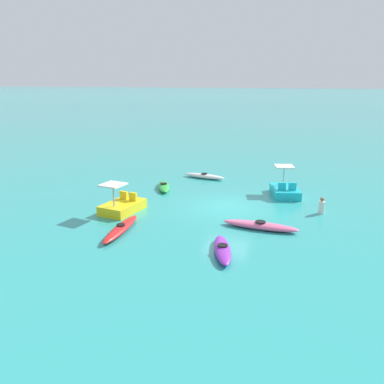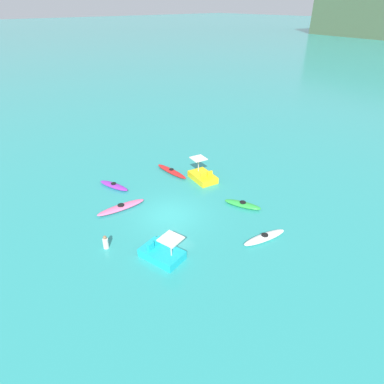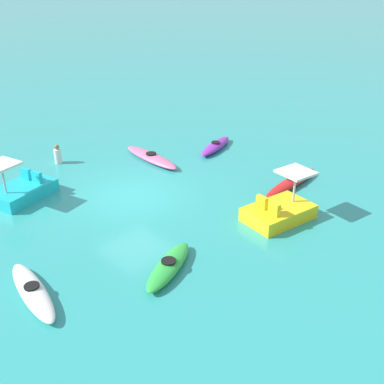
# 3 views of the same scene
# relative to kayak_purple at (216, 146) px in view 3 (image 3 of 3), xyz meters

# --- Properties ---
(ground_plane) EXTENTS (600.00, 600.00, 0.00)m
(ground_plane) POSITION_rel_kayak_purple_xyz_m (5.98, 1.02, -0.16)
(ground_plane) COLOR teal
(kayak_purple) EXTENTS (2.89, 1.45, 0.37)m
(kayak_purple) POSITION_rel_kayak_purple_xyz_m (0.00, 0.00, 0.00)
(kayak_purple) COLOR purple
(kayak_purple) RESTS_ON ground_plane
(kayak_white) EXTENTS (1.26, 3.14, 0.37)m
(kayak_white) POSITION_rel_kayak_purple_xyz_m (11.80, 3.83, -0.00)
(kayak_white) COLOR white
(kayak_white) RESTS_ON ground_plane
(kayak_pink) EXTENTS (1.02, 3.59, 0.37)m
(kayak_pink) POSITION_rel_kayak_purple_xyz_m (3.13, -1.14, -0.00)
(kayak_pink) COLOR pink
(kayak_pink) RESTS_ON ground_plane
(kayak_red) EXTENTS (3.62, 0.78, 0.37)m
(kayak_red) POSITION_rel_kayak_purple_xyz_m (0.94, 4.95, -0.00)
(kayak_red) COLOR red
(kayak_red) RESTS_ON ground_plane
(kayak_green) EXTENTS (2.73, 1.70, 0.37)m
(kayak_green) POSITION_rel_kayak_purple_xyz_m (8.39, 5.63, 0.00)
(kayak_green) COLOR green
(kayak_green) RESTS_ON ground_plane
(pedal_boat_yellow) EXTENTS (2.64, 1.90, 1.68)m
(pedal_boat_yellow) POSITION_rel_kayak_purple_xyz_m (3.56, 6.16, 0.17)
(pedal_boat_yellow) COLOR yellow
(pedal_boat_yellow) RESTS_ON ground_plane
(pedal_boat_cyan) EXTENTS (2.69, 2.03, 1.68)m
(pedal_boat_cyan) POSITION_rel_kayak_purple_xyz_m (9.06, -1.89, 0.17)
(pedal_boat_cyan) COLOR #19B7C6
(pedal_boat_cyan) RESTS_ON ground_plane
(person_near_shore) EXTENTS (0.39, 0.39, 0.88)m
(person_near_shore) POSITION_rel_kayak_purple_xyz_m (6.22, -3.92, 0.22)
(person_near_shore) COLOR silver
(person_near_shore) RESTS_ON ground_plane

